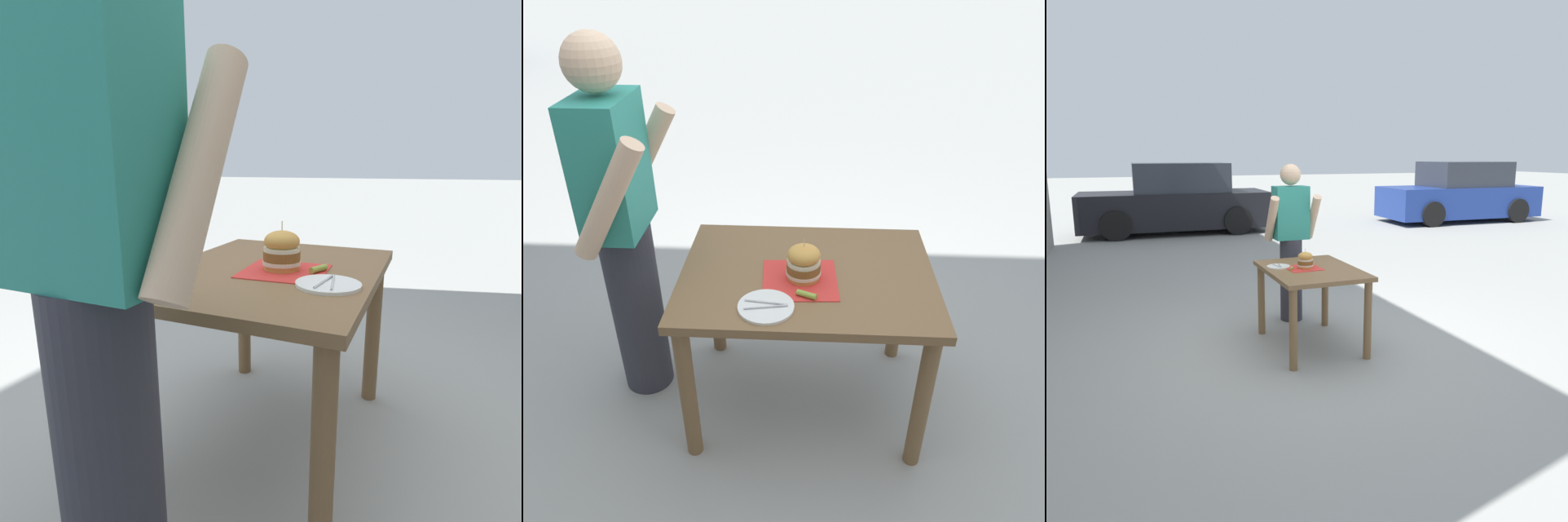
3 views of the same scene
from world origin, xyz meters
The scene contains 7 objects.
ground_plane centered at (0.00, 0.00, 0.00)m, with size 80.00×80.00×0.00m, color #9E9E99.
patio_table centered at (0.00, 0.00, 0.63)m, with size 0.81×1.08×0.75m.
serving_paper centered at (-0.07, 0.03, 0.75)m, with size 0.31×0.31×0.00m, color red.
sandwich centered at (-0.05, 0.02, 0.83)m, with size 0.15×0.15×0.19m.
pickle_spear centered at (-0.19, 0.00, 0.77)m, with size 0.02×0.02×0.08m, color #8EA83D.
side_plate_with_forks centered at (-0.27, 0.16, 0.76)m, with size 0.22×0.22×0.02m.
diner_across_table centered at (0.08, 0.81, 0.88)m, with size 0.55×0.35×1.69m.
Camera 1 is at (-0.57, 1.44, 1.14)m, focal length 28.00 mm.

